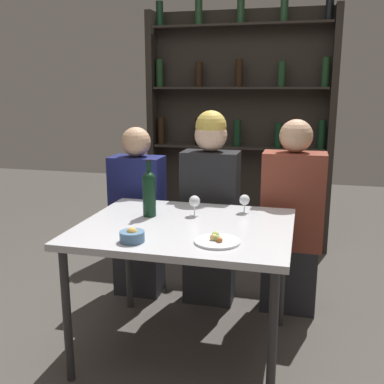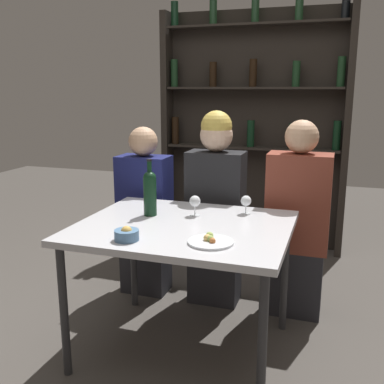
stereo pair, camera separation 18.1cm
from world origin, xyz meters
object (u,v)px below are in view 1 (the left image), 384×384
wine_glass_1 (194,202)px  wine_glass_0 (244,201)px  seated_person_left (138,217)px  wine_bottle (149,192)px  seated_person_center (210,210)px  snack_bowl (132,236)px  seated_person_right (292,223)px  food_plate_0 (217,240)px

wine_glass_1 → wine_glass_0: bearing=25.9°
seated_person_left → wine_bottle: bearing=-62.6°
seated_person_center → snack_bowl: bearing=-100.0°
wine_bottle → seated_person_right: (0.80, 0.55, -0.29)m
wine_bottle → seated_person_center: 0.65m
food_plate_0 → seated_person_left: seated_person_left is taller
food_plate_0 → seated_person_center: bearing=103.9°
wine_glass_1 → seated_person_right: 0.76m
wine_glass_1 → seated_person_left: size_ratio=0.10×
wine_bottle → wine_glass_1: wine_bottle is taller
seated_person_right → food_plate_0: bearing=-110.1°
seated_person_center → seated_person_right: size_ratio=1.04×
wine_glass_1 → seated_person_center: seated_person_center is taller
wine_glass_1 → seated_person_right: (0.55, 0.48, -0.23)m
wine_glass_0 → food_plate_0: 0.57m
wine_bottle → seated_person_right: seated_person_right is taller
seated_person_left → seated_person_right: bearing=0.0°
seated_person_left → seated_person_right: 1.09m
wine_bottle → wine_glass_0: 0.57m
food_plate_0 → wine_glass_1: bearing=116.8°
wine_glass_0 → seated_person_center: bearing=129.3°
wine_bottle → seated_person_right: bearing=34.5°
wine_glass_1 → seated_person_center: (-0.01, 0.48, -0.17)m
wine_bottle → wine_glass_0: (0.53, 0.20, -0.07)m
food_plate_0 → seated_person_right: (0.33, 0.91, -0.16)m
snack_bowl → seated_person_left: seated_person_left is taller
seated_person_center → seated_person_right: bearing=0.0°
snack_bowl → seated_person_left: bearing=109.5°
snack_bowl → seated_person_center: 1.02m
seated_person_center → seated_person_right: seated_person_center is taller
wine_glass_1 → seated_person_center: size_ratio=0.09×
wine_bottle → food_plate_0: (0.47, -0.36, -0.14)m
wine_glass_1 → food_plate_0: 0.49m
wine_glass_0 → seated_person_right: size_ratio=0.09×
wine_bottle → wine_glass_1: bearing=15.8°
snack_bowl → seated_person_center: seated_person_center is taller
snack_bowl → wine_glass_1: bearing=70.3°
wine_bottle → snack_bowl: 0.47m
snack_bowl → seated_person_right: 1.25m
snack_bowl → seated_person_right: bearing=53.7°
food_plate_0 → seated_person_left: 1.19m
wine_glass_0 → seated_person_center: 0.48m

